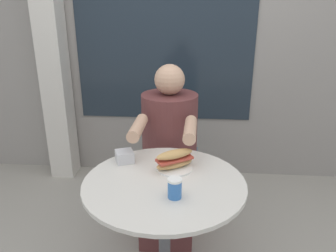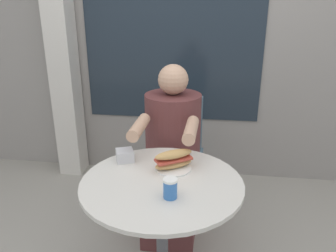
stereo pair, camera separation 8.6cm
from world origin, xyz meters
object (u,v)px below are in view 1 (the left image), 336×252
Objects in this scene: seated_diner at (169,165)px; sandwich_on_plate at (175,161)px; cafe_table at (164,214)px; diner_chair at (173,143)px; drink_cup at (175,188)px.

seated_diner is 5.65× the size of sandwich_on_plate.
sandwich_on_plate is at bearing 72.84° from cafe_table.
diner_chair reaches higher than sandwich_on_plate.
seated_diner is (-0.00, -0.35, -0.02)m from diner_chair.
seated_diner reaches higher than drink_cup.
seated_diner reaches higher than sandwich_on_plate.
cafe_table is 0.58m from seated_diner.
sandwich_on_plate is 0.27m from drink_cup.
sandwich_on_plate is at bearing 95.51° from diner_chair.
sandwich_on_plate reaches higher than drink_cup.
diner_chair is 9.59× the size of drink_cup.
cafe_table is at bearing 93.44° from seated_diner.
sandwich_on_plate is 2.29× the size of drink_cup.
seated_diner reaches higher than diner_chair.
sandwich_on_plate is at bearing 93.80° from drink_cup.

